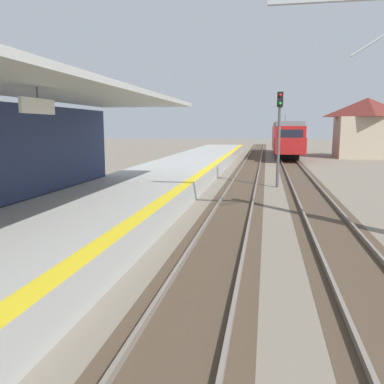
{
  "coord_description": "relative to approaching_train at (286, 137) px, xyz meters",
  "views": [
    {
      "loc": [
        3.12,
        0.72,
        3.34
      ],
      "look_at": [
        1.74,
        8.14,
        2.1
      ],
      "focal_mm": 37.25,
      "sensor_mm": 36.0,
      "label": 1
    }
  ],
  "objects": [
    {
      "name": "track_pair_nearest_platform",
      "position": [
        -3.4,
        -28.1,
        -2.13
      ],
      "size": [
        2.34,
        120.0,
        0.16
      ],
      "color": "#4C3D2D",
      "rests_on": "ground"
    },
    {
      "name": "distant_trackside_house",
      "position": [
        8.29,
        -1.37,
        1.16
      ],
      "size": [
        6.6,
        5.28,
        6.4
      ],
      "color": "tan",
      "rests_on": "ground"
    },
    {
      "name": "approaching_train",
      "position": [
        0.0,
        0.0,
        0.0
      ],
      "size": [
        2.93,
        19.6,
        4.76
      ],
      "color": "maroon",
      "rests_on": "ground"
    },
    {
      "name": "rail_signal_post",
      "position": [
        -1.53,
        -24.89,
        1.02
      ],
      "size": [
        0.32,
        0.34,
        5.2
      ],
      "color": "#4C4C4C",
      "rests_on": "ground"
    },
    {
      "name": "station_platform",
      "position": [
        -7.8,
        -32.1,
        -1.73
      ],
      "size": [
        5.0,
        80.0,
        0.91
      ],
      "color": "#A8A8A3",
      "rests_on": "ground"
    },
    {
      "name": "track_pair_middle",
      "position": [
        -0.0,
        -28.1,
        -2.13
      ],
      "size": [
        2.34,
        120.0,
        0.16
      ],
      "color": "#4C3D2D",
      "rests_on": "ground"
    }
  ]
}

